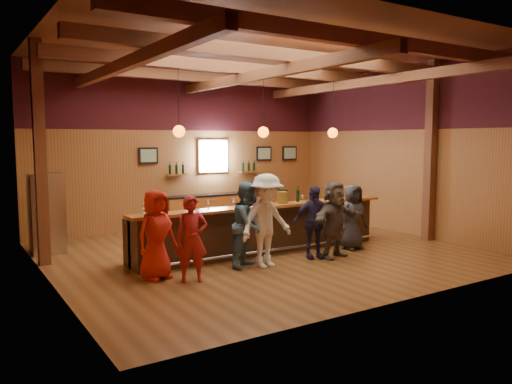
% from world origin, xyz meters
% --- Properties ---
extents(room, '(9.04, 9.00, 4.52)m').
position_xyz_m(room, '(0.00, 0.06, 3.21)').
color(room, brown).
rests_on(room, ground).
extents(bar_counter, '(6.30, 1.07, 1.11)m').
position_xyz_m(bar_counter, '(0.02, 0.15, 0.52)').
color(bar_counter, black).
rests_on(bar_counter, ground).
extents(back_bar_cabinet, '(4.00, 0.52, 0.95)m').
position_xyz_m(back_bar_cabinet, '(1.20, 3.72, 0.48)').
color(back_bar_cabinet, '#934A1A').
rests_on(back_bar_cabinet, ground).
extents(window, '(0.95, 0.09, 0.95)m').
position_xyz_m(window, '(0.80, 3.95, 2.05)').
color(window, silver).
rests_on(window, room).
extents(framed_pictures, '(5.35, 0.05, 0.45)m').
position_xyz_m(framed_pictures, '(1.67, 3.94, 2.10)').
color(framed_pictures, black).
rests_on(framed_pictures, room).
extents(wine_shelves, '(3.00, 0.18, 0.30)m').
position_xyz_m(wine_shelves, '(0.80, 3.88, 1.62)').
color(wine_shelves, '#934A1A').
rests_on(wine_shelves, room).
extents(pendant_lights, '(4.24, 0.24, 1.37)m').
position_xyz_m(pendant_lights, '(0.00, 0.00, 2.71)').
color(pendant_lights, black).
rests_on(pendant_lights, room).
extents(stainless_fridge, '(0.70, 0.70, 1.80)m').
position_xyz_m(stainless_fridge, '(-4.10, 2.60, 0.90)').
color(stainless_fridge, silver).
rests_on(stainless_fridge, ground).
extents(customer_orange, '(0.92, 0.73, 1.64)m').
position_xyz_m(customer_orange, '(-2.80, -0.74, 0.82)').
color(customer_orange, red).
rests_on(customer_orange, ground).
extents(customer_redvest, '(0.66, 0.55, 1.55)m').
position_xyz_m(customer_redvest, '(-2.32, -1.23, 0.78)').
color(customer_redvest, maroon).
rests_on(customer_redvest, ground).
extents(customer_denim, '(1.04, 0.98, 1.70)m').
position_xyz_m(customer_denim, '(-0.92, -0.86, 0.85)').
color(customer_denim, '#426C85').
rests_on(customer_denim, ground).
extents(customer_white, '(1.29, 0.85, 1.87)m').
position_xyz_m(customer_white, '(-0.64, -1.09, 0.93)').
color(customer_white, silver).
rests_on(customer_white, ground).
extents(customer_navy, '(0.99, 0.64, 1.57)m').
position_xyz_m(customer_navy, '(0.63, -1.00, 0.78)').
color(customer_navy, '#211C38').
rests_on(customer_navy, ground).
extents(customer_brown, '(1.61, 0.78, 1.66)m').
position_xyz_m(customer_brown, '(1.04, -1.21, 0.83)').
color(customer_brown, '#4D443E').
rests_on(customer_brown, ground).
extents(customer_dark, '(0.74, 0.49, 1.51)m').
position_xyz_m(customer_dark, '(1.97, -0.79, 0.76)').
color(customer_dark, '#29282B').
rests_on(customer_dark, ground).
extents(bartender, '(0.56, 0.37, 1.53)m').
position_xyz_m(bartender, '(0.40, 1.24, 0.77)').
color(bartender, black).
rests_on(bartender, ground).
extents(ice_bucket, '(0.24, 0.24, 0.26)m').
position_xyz_m(ice_bucket, '(0.43, -0.14, 1.24)').
color(ice_bucket, brown).
rests_on(ice_bucket, bar_counter).
extents(bottle_a, '(0.08, 0.08, 0.35)m').
position_xyz_m(bottle_a, '(0.38, -0.11, 1.25)').
color(bottle_a, black).
rests_on(bottle_a, bar_counter).
extents(bottle_b, '(0.08, 0.08, 0.36)m').
position_xyz_m(bottle_b, '(0.89, -0.10, 1.25)').
color(bottle_b, black).
rests_on(bottle_b, bar_counter).
extents(glass_a, '(0.09, 0.09, 0.20)m').
position_xyz_m(glass_a, '(-2.79, -0.11, 1.25)').
color(glass_a, silver).
rests_on(glass_a, bar_counter).
extents(glass_b, '(0.07, 0.07, 0.16)m').
position_xyz_m(glass_b, '(-1.87, -0.14, 1.23)').
color(glass_b, silver).
rests_on(glass_b, bar_counter).
extents(glass_c, '(0.08, 0.08, 0.19)m').
position_xyz_m(glass_c, '(-1.41, -0.08, 1.24)').
color(glass_c, silver).
rests_on(glass_c, bar_counter).
extents(glass_d, '(0.09, 0.09, 0.20)m').
position_xyz_m(glass_d, '(-0.87, -0.18, 1.25)').
color(glass_d, silver).
rests_on(glass_d, bar_counter).
extents(glass_e, '(0.08, 0.08, 0.18)m').
position_xyz_m(glass_e, '(-0.41, -0.15, 1.24)').
color(glass_e, silver).
rests_on(glass_e, bar_counter).
extents(glass_f, '(0.08, 0.08, 0.18)m').
position_xyz_m(glass_f, '(0.90, -0.26, 1.23)').
color(glass_f, silver).
rests_on(glass_f, bar_counter).
extents(glass_g, '(0.08, 0.08, 0.17)m').
position_xyz_m(glass_g, '(1.28, -0.10, 1.23)').
color(glass_g, silver).
rests_on(glass_g, bar_counter).
extents(glass_h, '(0.07, 0.07, 0.16)m').
position_xyz_m(glass_h, '(2.16, -0.15, 1.23)').
color(glass_h, silver).
rests_on(glass_h, bar_counter).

